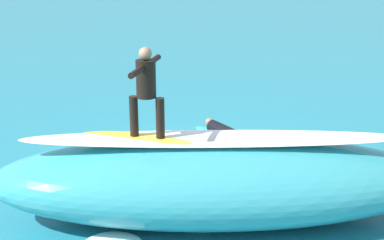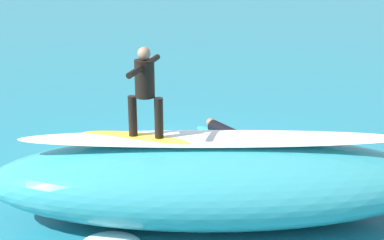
# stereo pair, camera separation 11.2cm
# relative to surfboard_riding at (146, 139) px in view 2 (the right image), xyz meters

# --- Properties ---
(ground_plane) EXTENTS (120.00, 120.00, 0.00)m
(ground_plane) POSITION_rel_surfboard_riding_xyz_m (-1.28, -2.14, -1.45)
(ground_plane) COLOR teal
(wave_crest) EXTENTS (7.69, 3.84, 1.41)m
(wave_crest) POSITION_rel_surfboard_riding_xyz_m (-1.03, 0.23, -0.74)
(wave_crest) COLOR teal
(wave_crest) RESTS_ON ground_plane
(wave_foam_lip) EXTENTS (6.29, 2.14, 0.08)m
(wave_foam_lip) POSITION_rel_surfboard_riding_xyz_m (-1.03, 0.23, -0.00)
(wave_foam_lip) COLOR white
(wave_foam_lip) RESTS_ON wave_crest
(surfboard_riding) EXTENTS (2.27, 1.50, 0.08)m
(surfboard_riding) POSITION_rel_surfboard_riding_xyz_m (0.00, 0.00, 0.00)
(surfboard_riding) COLOR yellow
(surfboard_riding) RESTS_ON wave_crest
(surfer_riding) EXTENTS (0.70, 1.26, 1.45)m
(surfer_riding) POSITION_rel_surfboard_riding_xyz_m (-0.00, -0.00, 0.88)
(surfer_riding) COLOR black
(surfer_riding) RESTS_ON surfboard_riding
(surfboard_paddling) EXTENTS (1.19, 2.17, 0.08)m
(surfboard_paddling) POSITION_rel_surfboard_riding_xyz_m (-2.29, -3.41, -1.40)
(surfboard_paddling) COLOR #33B2D1
(surfboard_paddling) RESTS_ON ground_plane
(surfer_paddling) EXTENTS (0.82, 1.73, 0.32)m
(surfer_paddling) POSITION_rel_surfboard_riding_xyz_m (-2.33, -3.28, -1.22)
(surfer_paddling) COLOR black
(surfer_paddling) RESTS_ON surfboard_paddling
(foam_patch_near) EXTENTS (0.76, 0.57, 0.12)m
(foam_patch_near) POSITION_rel_surfboard_riding_xyz_m (-0.72, 0.40, -1.39)
(foam_patch_near) COLOR white
(foam_patch_near) RESTS_ON ground_plane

